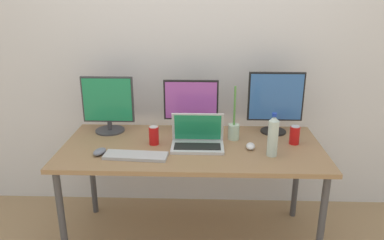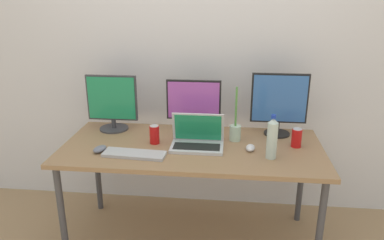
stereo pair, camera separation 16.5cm
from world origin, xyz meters
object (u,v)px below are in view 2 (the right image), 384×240
object	(u,v)px
monitor_left	(112,103)
laptop_silver	(197,139)
monitor_center	(194,105)
soda_can_near_keyboard	(154,134)
bamboo_vase	(235,131)
water_bottle	(272,138)
mouse_by_laptop	(250,148)
soda_can_by_laptop	(297,138)
monitor_right	(279,103)
work_desk	(192,154)
mouse_by_keyboard	(100,149)
keyboard_main	(134,154)

from	to	relation	value
monitor_left	laptop_silver	size ratio (longest dim) A/B	1.19
monitor_center	soda_can_near_keyboard	distance (m)	0.37
monitor_center	laptop_silver	distance (m)	0.32
bamboo_vase	monitor_center	bearing A→B (deg)	156.12
laptop_silver	water_bottle	xyz separation A→B (m)	(0.47, -0.12, 0.08)
mouse_by_laptop	soda_can_by_laptop	xyz separation A→B (m)	(0.30, 0.09, 0.04)
bamboo_vase	monitor_right	bearing A→B (deg)	25.71
mouse_by_laptop	bamboo_vase	distance (m)	0.20
laptop_silver	work_desk	bearing A→B (deg)	151.82
monitor_center	laptop_silver	world-z (taller)	monitor_center
monitor_left	mouse_by_laptop	world-z (taller)	monitor_left
mouse_by_keyboard	soda_can_by_laptop	bearing A→B (deg)	29.31
mouse_by_laptop	soda_can_by_laptop	bearing A→B (deg)	23.77
work_desk	monitor_center	distance (m)	0.37
work_desk	mouse_by_laptop	bearing A→B (deg)	-6.05
mouse_by_keyboard	water_bottle	xyz separation A→B (m)	(1.08, 0.02, 0.11)
mouse_by_keyboard	soda_can_by_laptop	size ratio (longest dim) A/B	0.85
laptop_silver	keyboard_main	world-z (taller)	laptop_silver
work_desk	soda_can_near_keyboard	bearing A→B (deg)	176.71
soda_can_by_laptop	monitor_right	bearing A→B (deg)	115.35
mouse_by_laptop	bamboo_vase	world-z (taller)	bamboo_vase
soda_can_near_keyboard	soda_can_by_laptop	size ratio (longest dim) A/B	1.00
keyboard_main	work_desk	bearing A→B (deg)	34.06
soda_can_near_keyboard	soda_can_by_laptop	world-z (taller)	same
keyboard_main	monitor_left	bearing A→B (deg)	125.25
laptop_silver	water_bottle	size ratio (longest dim) A/B	1.23
bamboo_vase	laptop_silver	bearing A→B (deg)	-149.82
work_desk	monitor_right	xyz separation A→B (m)	(0.58, 0.27, 0.30)
work_desk	monitor_center	world-z (taller)	monitor_center
mouse_by_keyboard	bamboo_vase	bearing A→B (deg)	37.99
soda_can_near_keyboard	mouse_by_keyboard	bearing A→B (deg)	-151.00
mouse_by_keyboard	work_desk	bearing A→B (deg)	35.36
monitor_left	work_desk	bearing A→B (deg)	-22.02
work_desk	laptop_silver	world-z (taller)	laptop_silver
keyboard_main	mouse_by_laptop	distance (m)	0.74
monitor_center	mouse_by_keyboard	size ratio (longest dim) A/B	3.64
laptop_silver	soda_can_near_keyboard	size ratio (longest dim) A/B	2.72
mouse_by_laptop	water_bottle	size ratio (longest dim) A/B	0.34
bamboo_vase	monitor_left	bearing A→B (deg)	172.16
work_desk	soda_can_near_keyboard	world-z (taller)	soda_can_near_keyboard
laptop_silver	bamboo_vase	size ratio (longest dim) A/B	0.90
monitor_left	mouse_by_keyboard	distance (m)	0.45
monitor_right	soda_can_near_keyboard	bearing A→B (deg)	-163.21
keyboard_main	water_bottle	size ratio (longest dim) A/B	1.40
water_bottle	soda_can_near_keyboard	distance (m)	0.78
bamboo_vase	mouse_by_laptop	bearing A→B (deg)	-58.95
work_desk	water_bottle	distance (m)	0.56
water_bottle	monitor_right	bearing A→B (deg)	78.95
soda_can_by_laptop	bamboo_vase	xyz separation A→B (m)	(-0.40, 0.07, 0.00)
laptop_silver	monitor_center	bearing A→B (deg)	100.85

